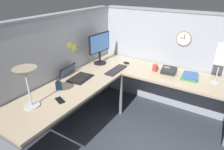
# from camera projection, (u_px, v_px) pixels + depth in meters

# --- Properties ---
(ground_plane) EXTENTS (6.80, 6.80, 0.00)m
(ground_plane) POSITION_uv_depth(u_px,v_px,m) (124.00, 122.00, 3.07)
(ground_plane) COLOR #383D47
(cubicle_wall_back) EXTENTS (2.57, 0.12, 1.58)m
(cubicle_wall_back) POSITION_uv_depth(u_px,v_px,m) (60.00, 70.00, 2.88)
(cubicle_wall_back) COLOR #999EA8
(cubicle_wall_back) RESTS_ON ground
(cubicle_wall_right) EXTENTS (0.12, 2.37, 1.58)m
(cubicle_wall_right) POSITION_uv_depth(u_px,v_px,m) (165.00, 60.00, 3.28)
(cubicle_wall_right) COLOR #999EA8
(cubicle_wall_right) RESTS_ON ground
(desk) EXTENTS (2.35, 2.15, 0.73)m
(desk) POSITION_uv_depth(u_px,v_px,m) (123.00, 91.00, 2.67)
(desk) COLOR tan
(desk) RESTS_ON ground
(monitor) EXTENTS (0.46, 0.20, 0.50)m
(monitor) POSITION_uv_depth(u_px,v_px,m) (100.00, 46.00, 3.17)
(monitor) COLOR black
(monitor) RESTS_ON desk
(laptop) EXTENTS (0.37, 0.41, 0.22)m
(laptop) POSITION_uv_depth(u_px,v_px,m) (75.00, 76.00, 2.80)
(laptop) COLOR black
(laptop) RESTS_ON desk
(keyboard) EXTENTS (0.43, 0.15, 0.02)m
(keyboard) POSITION_uv_depth(u_px,v_px,m) (116.00, 70.00, 3.02)
(keyboard) COLOR #232326
(keyboard) RESTS_ON desk
(computer_mouse) EXTENTS (0.06, 0.10, 0.03)m
(computer_mouse) POSITION_uv_depth(u_px,v_px,m) (126.00, 63.00, 3.27)
(computer_mouse) COLOR black
(computer_mouse) RESTS_ON desk
(desk_lamp_dome) EXTENTS (0.24, 0.24, 0.44)m
(desk_lamp_dome) POSITION_uv_depth(u_px,v_px,m) (26.00, 76.00, 2.01)
(desk_lamp_dome) COLOR #B7BABF
(desk_lamp_dome) RESTS_ON desk
(pen_cup) EXTENTS (0.08, 0.08, 0.18)m
(pen_cup) POSITION_uv_depth(u_px,v_px,m) (59.00, 86.00, 2.48)
(pen_cup) COLOR navy
(pen_cup) RESTS_ON desk
(cell_phone) EXTENTS (0.12, 0.16, 0.01)m
(cell_phone) POSITION_uv_depth(u_px,v_px,m) (60.00, 100.00, 2.26)
(cell_phone) COLOR black
(cell_phone) RESTS_ON desk
(office_phone) EXTENTS (0.21, 0.22, 0.11)m
(office_phone) POSITION_uv_depth(u_px,v_px,m) (169.00, 71.00, 2.93)
(office_phone) COLOR #232326
(office_phone) RESTS_ON desk
(book_stack) EXTENTS (0.31, 0.24, 0.04)m
(book_stack) POSITION_uv_depth(u_px,v_px,m) (190.00, 76.00, 2.79)
(book_stack) COLOR #3F7F4C
(book_stack) RESTS_ON desk
(desk_lamp_paper) EXTENTS (0.13, 0.13, 0.53)m
(desk_lamp_paper) POSITION_uv_depth(u_px,v_px,m) (222.00, 55.00, 2.50)
(desk_lamp_paper) COLOR #B7BABF
(desk_lamp_paper) RESTS_ON desk
(coffee_mug) EXTENTS (0.08, 0.08, 0.10)m
(coffee_mug) POSITION_uv_depth(u_px,v_px,m) (155.00, 68.00, 3.00)
(coffee_mug) COLOR #B2332D
(coffee_mug) RESTS_ON desk
(wall_clock) EXTENTS (0.04, 0.22, 0.22)m
(wall_clock) POSITION_uv_depth(u_px,v_px,m) (184.00, 39.00, 2.95)
(wall_clock) COLOR olive
(pinned_note_leftmost) EXTENTS (0.07, 0.00, 0.07)m
(pinned_note_leftmost) POSITION_uv_depth(u_px,v_px,m) (70.00, 45.00, 2.84)
(pinned_note_leftmost) COLOR #EAD84C
(pinned_note_middle) EXTENTS (0.10, 0.00, 0.09)m
(pinned_note_middle) POSITION_uv_depth(u_px,v_px,m) (74.00, 48.00, 2.94)
(pinned_note_middle) COLOR #EAD84C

